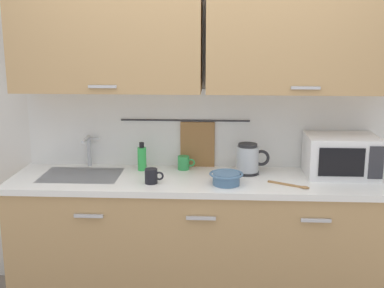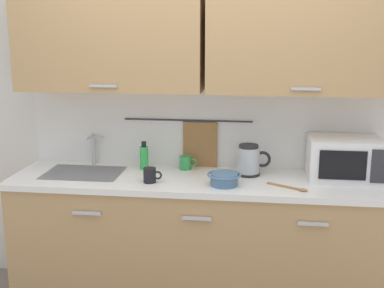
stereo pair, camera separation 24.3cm
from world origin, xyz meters
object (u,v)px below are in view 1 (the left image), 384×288
(dish_soap_bottle, at_px, (142,158))
(wooden_spoon, at_px, (293,186))
(mixing_bowl, at_px, (226,178))
(mug_near_sink, at_px, (152,176))
(microwave, at_px, (341,156))
(electric_kettle, at_px, (248,159))
(mug_by_kettle, at_px, (184,163))

(dish_soap_bottle, height_order, wooden_spoon, dish_soap_bottle)
(mixing_bowl, bearing_deg, mug_near_sink, -179.99)
(microwave, relative_size, electric_kettle, 2.03)
(electric_kettle, bearing_deg, microwave, -0.39)
(microwave, height_order, mug_by_kettle, microwave)
(microwave, bearing_deg, mug_near_sink, -168.73)
(mug_by_kettle, bearing_deg, mixing_bowl, -48.87)
(mug_near_sink, bearing_deg, wooden_spoon, -1.15)
(electric_kettle, relative_size, mug_near_sink, 1.89)
(dish_soap_bottle, distance_m, mug_near_sink, 0.32)
(microwave, distance_m, dish_soap_bottle, 1.34)
(electric_kettle, relative_size, mixing_bowl, 1.06)
(dish_soap_bottle, height_order, mug_near_sink, dish_soap_bottle)
(microwave, relative_size, mug_near_sink, 3.83)
(dish_soap_bottle, xyz_separation_m, mug_near_sink, (0.11, -0.30, -0.04))
(microwave, bearing_deg, dish_soap_bottle, 177.68)
(microwave, bearing_deg, wooden_spoon, -142.51)
(microwave, height_order, electric_kettle, microwave)
(microwave, xyz_separation_m, wooden_spoon, (-0.34, -0.26, -0.13))
(electric_kettle, bearing_deg, dish_soap_bottle, 176.06)
(mug_by_kettle, distance_m, wooden_spoon, 0.79)
(microwave, relative_size, mixing_bowl, 2.15)
(mug_by_kettle, bearing_deg, electric_kettle, -10.55)
(dish_soap_bottle, bearing_deg, wooden_spoon, -17.71)
(electric_kettle, distance_m, mug_by_kettle, 0.45)
(dish_soap_bottle, bearing_deg, mug_by_kettle, 6.25)
(mug_near_sink, bearing_deg, mug_by_kettle, 61.19)
(electric_kettle, bearing_deg, mug_by_kettle, 169.45)
(microwave, height_order, dish_soap_bottle, microwave)
(dish_soap_bottle, height_order, mixing_bowl, dish_soap_bottle)
(dish_soap_bottle, bearing_deg, mixing_bowl, -27.43)
(dish_soap_bottle, bearing_deg, mug_near_sink, -70.54)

